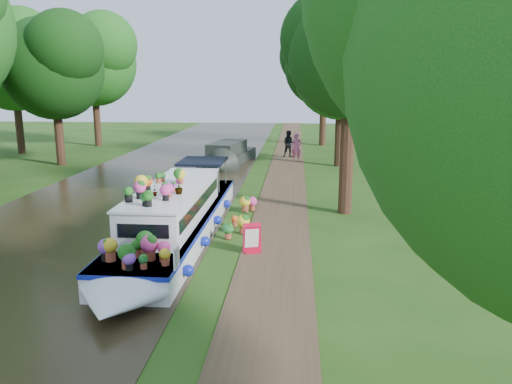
% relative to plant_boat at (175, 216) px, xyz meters
% --- Properties ---
extents(ground, '(100.00, 100.00, 0.00)m').
position_rel_plant_boat_xyz_m(ground, '(2.25, 1.19, -0.85)').
color(ground, '#1F4110').
rests_on(ground, ground).
extents(canal_water, '(10.00, 100.00, 0.02)m').
position_rel_plant_boat_xyz_m(canal_water, '(-3.75, 1.19, -0.84)').
color(canal_water, black).
rests_on(canal_water, ground).
extents(towpath, '(2.20, 100.00, 0.03)m').
position_rel_plant_boat_xyz_m(towpath, '(3.45, 1.19, -0.84)').
color(towpath, '#42311F').
rests_on(towpath, ground).
extents(plant_boat, '(2.29, 13.52, 2.30)m').
position_rel_plant_boat_xyz_m(plant_boat, '(0.00, 0.00, 0.00)').
color(plant_boat, white).
rests_on(plant_boat, canal_water).
extents(tree_near_overhang, '(5.52, 5.28, 8.99)m').
position_rel_plant_boat_xyz_m(tree_near_overhang, '(6.04, 4.26, 5.75)').
color(tree_near_overhang, black).
rests_on(tree_near_overhang, ground).
extents(tree_near_mid, '(6.90, 6.60, 9.40)m').
position_rel_plant_boat_xyz_m(tree_near_mid, '(6.73, 16.27, 5.58)').
color(tree_near_mid, black).
rests_on(tree_near_mid, ground).
extents(tree_near_far, '(7.59, 7.26, 10.30)m').
position_rel_plant_boat_xyz_m(tree_near_far, '(6.23, 27.28, 6.20)').
color(tree_near_far, black).
rests_on(tree_near_far, ground).
extents(tree_far_c, '(7.13, 6.82, 9.59)m').
position_rel_plant_boat_xyz_m(tree_far_c, '(-11.27, 15.28, 5.67)').
color(tree_far_c, black).
rests_on(tree_far_c, ground).
extents(tree_far_d, '(8.05, 7.70, 10.85)m').
position_rel_plant_boat_xyz_m(tree_far_d, '(-12.77, 25.29, 6.54)').
color(tree_far_d, black).
rests_on(tree_far_d, ground).
extents(tree_far_h, '(7.82, 7.48, 10.49)m').
position_rel_plant_boat_xyz_m(tree_far_h, '(-16.77, 20.29, 6.28)').
color(tree_far_h, black).
rests_on(tree_far_h, ground).
extents(second_boat, '(3.21, 7.70, 1.44)m').
position_rel_plant_boat_xyz_m(second_boat, '(-0.50, 16.50, -0.27)').
color(second_boat, black).
rests_on(second_boat, canal_water).
extents(sandwich_board, '(0.60, 0.58, 0.89)m').
position_rel_plant_boat_xyz_m(sandwich_board, '(2.70, -1.06, -0.42)').
color(sandwich_board, red).
rests_on(sandwich_board, towpath).
extents(pedestrian_pink, '(0.70, 0.47, 1.88)m').
position_rel_plant_boat_xyz_m(pedestrian_pink, '(4.04, 17.73, 0.12)').
color(pedestrian_pink, '#C95366').
rests_on(pedestrian_pink, towpath).
extents(pedestrian_dark, '(0.96, 0.77, 1.90)m').
position_rel_plant_boat_xyz_m(pedestrian_dark, '(3.53, 19.63, 0.13)').
color(pedestrian_dark, black).
rests_on(pedestrian_dark, towpath).
extents(verge_plant, '(0.45, 0.42, 0.43)m').
position_rel_plant_boat_xyz_m(verge_plant, '(2.04, 2.80, -0.64)').
color(verge_plant, '#265D1C').
rests_on(verge_plant, ground).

